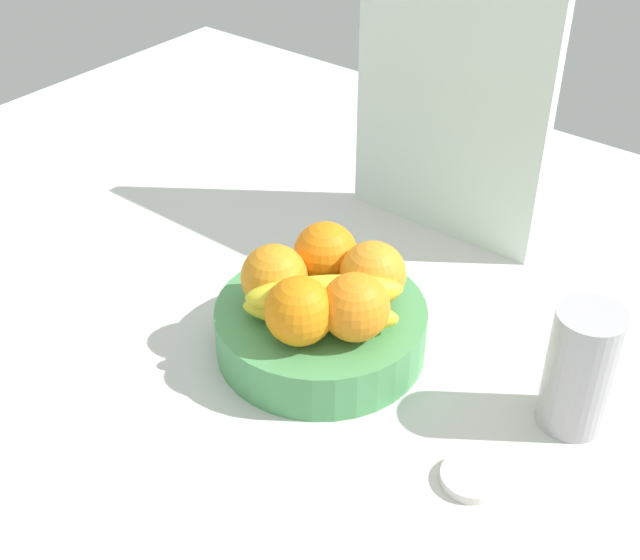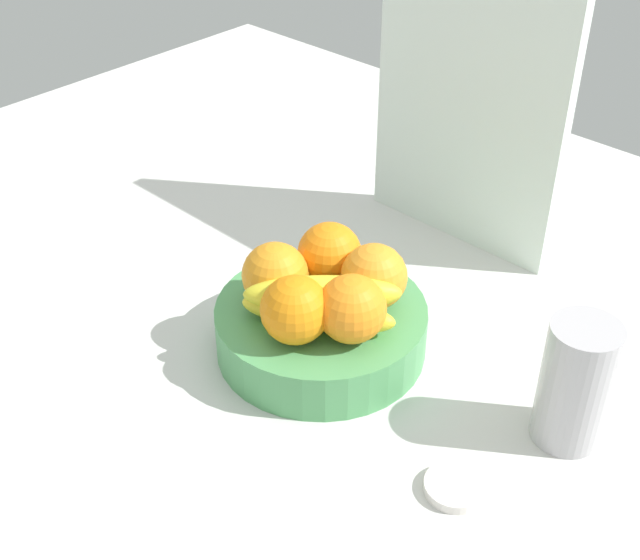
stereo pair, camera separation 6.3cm
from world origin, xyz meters
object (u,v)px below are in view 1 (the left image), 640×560
(orange_front_right, at_px, (274,277))
(orange_center, at_px, (299,311))
(jar_lid, at_px, (471,478))
(orange_back_right, at_px, (373,274))
(thermos_tumbler, at_px, (580,369))
(orange_front_left, at_px, (326,254))
(banana_bunch, at_px, (322,303))
(fruit_bowl, at_px, (320,329))
(cutting_board, at_px, (449,109))
(orange_back_left, at_px, (355,307))

(orange_front_right, distance_m, orange_center, 0.07)
(orange_center, bearing_deg, jar_lid, -2.81)
(orange_back_right, xyz_separation_m, thermos_tumbler, (0.24, 0.02, -0.03))
(orange_front_left, height_order, banana_bunch, orange_front_left)
(fruit_bowl, distance_m, banana_bunch, 0.07)
(orange_front_left, relative_size, orange_back_right, 1.00)
(cutting_board, xyz_separation_m, jar_lid, (0.27, -0.38, -0.17))
(fruit_bowl, distance_m, orange_front_right, 0.08)
(orange_front_left, relative_size, orange_center, 1.00)
(orange_back_right, xyz_separation_m, banana_bunch, (-0.02, -0.07, -0.01))
(orange_back_right, bearing_deg, thermos_tumbler, 5.76)
(fruit_bowl, distance_m, orange_center, 0.09)
(orange_back_left, bearing_deg, fruit_bowl, 167.53)
(cutting_board, bearing_deg, orange_front_left, -88.58)
(orange_front_right, xyz_separation_m, thermos_tumbler, (0.32, 0.10, -0.03))
(orange_front_left, distance_m, banana_bunch, 0.09)
(cutting_board, height_order, jar_lid, cutting_board)
(orange_front_left, relative_size, banana_bunch, 0.45)
(cutting_board, bearing_deg, orange_center, -81.97)
(orange_back_left, distance_m, cutting_board, 0.35)
(orange_back_right, relative_size, banana_bunch, 0.45)
(thermos_tumbler, distance_m, jar_lid, 0.16)
(jar_lid, bearing_deg, orange_back_left, 163.76)
(orange_front_right, distance_m, orange_back_left, 0.10)
(fruit_bowl, xyz_separation_m, orange_front_left, (-0.03, 0.05, 0.07))
(fruit_bowl, bearing_deg, orange_center, -74.45)
(fruit_bowl, height_order, orange_center, orange_center)
(orange_front_left, distance_m, jar_lid, 0.30)
(orange_front_right, bearing_deg, banana_bunch, 2.40)
(orange_front_right, relative_size, cutting_board, 0.21)
(orange_front_left, bearing_deg, cutting_board, 90.99)
(orange_back_right, height_order, thermos_tumbler, thermos_tumbler)
(orange_front_right, bearing_deg, cutting_board, 88.07)
(orange_front_right, distance_m, jar_lid, 0.30)
(orange_center, relative_size, banana_bunch, 0.45)
(orange_front_left, xyz_separation_m, orange_center, (0.04, -0.10, 0.00))
(orange_back_right, relative_size, cutting_board, 0.21)
(orange_front_left, bearing_deg, jar_lid, -22.86)
(orange_center, distance_m, jar_lid, 0.24)
(thermos_tumbler, bearing_deg, jar_lid, -105.68)
(fruit_bowl, xyz_separation_m, cutting_board, (-0.03, 0.31, 0.15))
(banana_bunch, relative_size, thermos_tumbler, 1.19)
(fruit_bowl, xyz_separation_m, thermos_tumbler, (0.28, 0.07, 0.04))
(orange_front_left, relative_size, orange_back_left, 1.00)
(orange_front_left, height_order, thermos_tumbler, thermos_tumbler)
(fruit_bowl, distance_m, cutting_board, 0.35)
(orange_center, height_order, orange_back_left, same)
(fruit_bowl, relative_size, orange_back_right, 3.21)
(orange_front_right, bearing_deg, orange_front_left, 77.51)
(orange_back_right, distance_m, cutting_board, 0.29)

